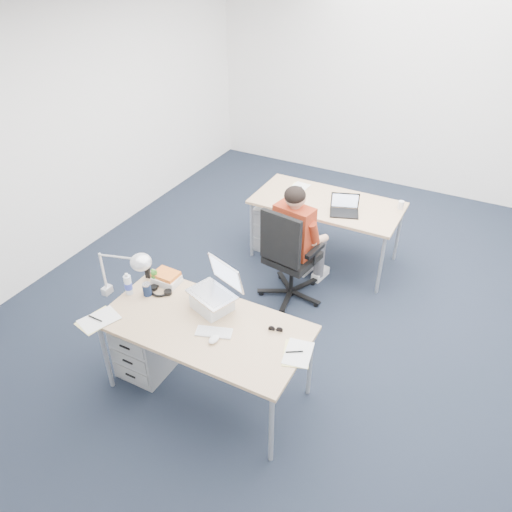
# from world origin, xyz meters

# --- Properties ---
(floor) EXTENTS (7.00, 7.00, 0.00)m
(floor) POSITION_xyz_m (0.00, 0.00, 0.00)
(floor) COLOR black
(floor) RESTS_ON ground
(room) EXTENTS (6.02, 7.02, 2.80)m
(room) POSITION_xyz_m (0.00, 0.00, 1.71)
(room) COLOR white
(room) RESTS_ON ground
(desk_near) EXTENTS (1.60, 0.80, 0.73)m
(desk_near) POSITION_xyz_m (-0.51, -1.13, 0.68)
(desk_near) COLOR tan
(desk_near) RESTS_ON ground
(desk_far) EXTENTS (1.60, 0.80, 0.73)m
(desk_far) POSITION_xyz_m (-0.39, 1.16, 0.68)
(desk_far) COLOR tan
(desk_far) RESTS_ON ground
(office_chair) EXTENTS (0.77, 0.77, 1.06)m
(office_chair) POSITION_xyz_m (-0.44, 0.32, 0.30)
(office_chair) COLOR black
(office_chair) RESTS_ON ground
(seated_person) EXTENTS (0.44, 0.71, 1.24)m
(seated_person) POSITION_xyz_m (-0.41, 0.49, 0.63)
(seated_person) COLOR #9D2F16
(seated_person) RESTS_ON ground
(drawer_pedestal_near) EXTENTS (0.40, 0.50, 0.55)m
(drawer_pedestal_near) POSITION_xyz_m (-1.11, -1.14, 0.28)
(drawer_pedestal_near) COLOR #A4A7A9
(drawer_pedestal_near) RESTS_ON ground
(drawer_pedestal_far) EXTENTS (0.40, 0.50, 0.55)m
(drawer_pedestal_far) POSITION_xyz_m (-0.99, 1.16, 0.28)
(drawer_pedestal_far) COLOR #A4A7A9
(drawer_pedestal_far) RESTS_ON ground
(silver_laptop) EXTENTS (0.44, 0.39, 0.38)m
(silver_laptop) POSITION_xyz_m (-0.55, -0.94, 0.92)
(silver_laptop) COLOR silver
(silver_laptop) RESTS_ON desk_near
(wireless_keyboard) EXTENTS (0.29, 0.19, 0.01)m
(wireless_keyboard) POSITION_xyz_m (-0.39, -1.18, 0.74)
(wireless_keyboard) COLOR white
(wireless_keyboard) RESTS_ON desk_near
(computer_mouse) EXTENTS (0.07, 0.11, 0.04)m
(computer_mouse) POSITION_xyz_m (-0.34, -1.26, 0.75)
(computer_mouse) COLOR white
(computer_mouse) RESTS_ON desk_near
(headphones) EXTENTS (0.21, 0.17, 0.03)m
(headphones) POSITION_xyz_m (-1.04, -0.96, 0.75)
(headphones) COLOR black
(headphones) RESTS_ON desk_near
(can_koozie) EXTENTS (0.09, 0.09, 0.11)m
(can_koozie) POSITION_xyz_m (-1.11, -1.05, 0.79)
(can_koozie) COLOR #152342
(can_koozie) RESTS_ON desk_near
(water_bottle) EXTENTS (0.08, 0.08, 0.20)m
(water_bottle) POSITION_xyz_m (-1.26, -1.10, 0.83)
(water_bottle) COLOR silver
(water_bottle) RESTS_ON desk_near
(bear_figurine) EXTENTS (0.09, 0.07, 0.14)m
(bear_figurine) POSITION_xyz_m (-1.15, -0.89, 0.80)
(bear_figurine) COLOR #206D1D
(bear_figurine) RESTS_ON desk_near
(book_stack) EXTENTS (0.22, 0.17, 0.10)m
(book_stack) POSITION_xyz_m (-1.07, -0.84, 0.78)
(book_stack) COLOR silver
(book_stack) RESTS_ON desk_near
(cordless_phone) EXTENTS (0.05, 0.03, 0.16)m
(cordless_phone) POSITION_xyz_m (-1.26, -0.85, 0.81)
(cordless_phone) COLOR black
(cordless_phone) RESTS_ON desk_near
(papers_left) EXTENTS (0.28, 0.33, 0.01)m
(papers_left) POSITION_xyz_m (-1.26, -1.48, 0.73)
(papers_left) COLOR #F4EA8D
(papers_left) RESTS_ON desk_near
(papers_right) EXTENTS (0.24, 0.30, 0.01)m
(papers_right) POSITION_xyz_m (0.24, -1.09, 0.73)
(papers_right) COLOR #F4EA8D
(papers_right) RESTS_ON desk_near
(sunglasses) EXTENTS (0.12, 0.08, 0.03)m
(sunglasses) POSITION_xyz_m (0.00, -0.94, 0.74)
(sunglasses) COLOR black
(sunglasses) RESTS_ON desk_near
(desk_lamp) EXTENTS (0.50, 0.28, 0.54)m
(desk_lamp) POSITION_xyz_m (-1.26, -1.18, 1.00)
(desk_lamp) COLOR silver
(desk_lamp) RESTS_ON desk_near
(dark_laptop) EXTENTS (0.37, 0.37, 0.21)m
(dark_laptop) POSITION_xyz_m (-0.14, 0.99, 0.84)
(dark_laptop) COLOR black
(dark_laptop) RESTS_ON desk_far
(far_cup) EXTENTS (0.07, 0.07, 0.09)m
(far_cup) POSITION_xyz_m (0.35, 1.38, 0.77)
(far_cup) COLOR white
(far_cup) RESTS_ON desk_far
(far_papers) EXTENTS (0.19, 0.26, 0.01)m
(far_papers) POSITION_xyz_m (-0.81, 1.32, 0.73)
(far_papers) COLOR white
(far_papers) RESTS_ON desk_far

